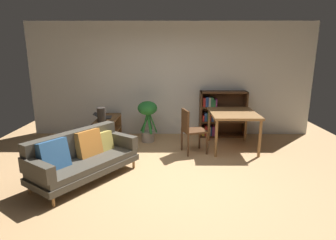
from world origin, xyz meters
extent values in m
plane|color=tan|center=(0.00, 0.00, 0.00)|extent=(8.16, 8.16, 0.00)
cube|color=silver|center=(0.00, 2.70, 1.35)|extent=(6.80, 0.10, 2.70)
cylinder|color=olive|center=(-0.67, 0.54, 0.07)|extent=(0.04, 0.04, 0.15)
cylinder|color=olive|center=(-1.57, -0.74, 0.07)|extent=(0.04, 0.04, 0.15)
cylinder|color=olive|center=(-1.16, 0.89, 0.07)|extent=(0.04, 0.04, 0.15)
cylinder|color=olive|center=(-2.07, -0.39, 0.07)|extent=(0.04, 0.04, 0.15)
cube|color=#474238|center=(-1.37, 0.07, 0.20)|extent=(1.59, 1.83, 0.10)
cube|color=#474238|center=(-1.37, 0.07, 0.30)|extent=(1.53, 1.75, 0.10)
cube|color=#474238|center=(-1.59, 0.23, 0.56)|extent=(1.10, 1.45, 0.41)
cube|color=#474238|center=(-0.91, 0.72, 0.46)|extent=(0.65, 0.52, 0.22)
cube|color=#474238|center=(-1.82, -0.57, 0.46)|extent=(0.65, 0.52, 0.22)
cube|color=#336093|center=(-1.72, -0.25, 0.55)|extent=(0.45, 0.50, 0.46)
cube|color=orange|center=(-1.36, 0.28, 0.54)|extent=(0.42, 0.48, 0.45)
cube|color=tan|center=(-1.18, 0.52, 0.50)|extent=(0.35, 0.38, 0.35)
cube|color=brown|center=(-1.42, 2.47, 0.29)|extent=(0.43, 0.04, 0.57)
cube|color=brown|center=(-1.42, 1.41, 0.29)|extent=(0.43, 0.04, 0.57)
cube|color=brown|center=(-1.42, 1.94, 0.26)|extent=(0.43, 1.06, 0.04)
cube|color=brown|center=(-1.42, 1.94, 0.55)|extent=(0.43, 1.10, 0.04)
cube|color=brown|center=(-1.42, 1.94, 0.02)|extent=(0.43, 1.06, 0.04)
cube|color=#333338|center=(-1.45, 2.00, 0.58)|extent=(0.24, 0.31, 0.02)
cube|color=black|center=(-1.64, 1.98, 0.63)|extent=(0.21, 0.29, 0.10)
cylinder|color=#2D2823|center=(-1.47, 1.64, 0.72)|extent=(0.18, 0.18, 0.30)
cylinder|color=slate|center=(-1.47, 1.64, 0.78)|extent=(0.10, 0.10, 0.01)
cylinder|color=#9E9389|center=(-0.53, 2.04, 0.12)|extent=(0.29, 0.29, 0.23)
cylinder|color=#287A33|center=(-0.43, 2.02, 0.51)|extent=(0.23, 0.07, 0.57)
cylinder|color=#287A33|center=(-0.49, 2.17, 0.50)|extent=(0.10, 0.28, 0.56)
cylinder|color=#287A33|center=(-0.61, 2.08, 0.40)|extent=(0.20, 0.12, 0.37)
cylinder|color=#287A33|center=(-0.58, 2.00, 0.45)|extent=(0.15, 0.12, 0.45)
cylinder|color=#287A33|center=(-0.48, 1.94, 0.43)|extent=(0.14, 0.24, 0.44)
ellipsoid|color=#287A33|center=(-0.53, 2.04, 0.78)|extent=(0.44, 0.44, 0.31)
cylinder|color=olive|center=(0.88, 2.11, 0.37)|extent=(0.06, 0.06, 0.74)
cylinder|color=olive|center=(0.88, 1.09, 0.37)|extent=(0.06, 0.06, 0.74)
cylinder|color=olive|center=(1.72, 2.11, 0.37)|extent=(0.06, 0.06, 0.74)
cylinder|color=olive|center=(1.72, 1.09, 0.37)|extent=(0.06, 0.06, 0.74)
cube|color=olive|center=(1.30, 1.60, 0.76)|extent=(0.94, 1.12, 0.05)
cylinder|color=#56351E|center=(0.61, 1.57, 0.22)|extent=(0.04, 0.04, 0.44)
cylinder|color=#56351E|center=(0.72, 1.22, 0.22)|extent=(0.04, 0.04, 0.44)
cylinder|color=#56351E|center=(0.23, 1.46, 0.22)|extent=(0.04, 0.04, 0.44)
cylinder|color=#56351E|center=(0.34, 1.10, 0.22)|extent=(0.04, 0.04, 0.44)
cube|color=#56351E|center=(0.47, 1.34, 0.46)|extent=(0.54, 0.52, 0.04)
cube|color=#56351E|center=(0.28, 1.28, 0.69)|extent=(0.14, 0.36, 0.43)
cube|color=#56351E|center=(0.71, 2.48, 0.55)|extent=(0.04, 0.33, 1.10)
cube|color=#56351E|center=(1.78, 2.48, 0.55)|extent=(0.04, 0.33, 1.10)
cube|color=#56351E|center=(1.25, 2.48, 1.08)|extent=(1.11, 0.33, 0.04)
cube|color=#56351E|center=(1.25, 2.48, 0.02)|extent=(1.11, 0.33, 0.04)
cube|color=#56351E|center=(1.25, 2.62, 0.55)|extent=(1.07, 0.04, 1.10)
cube|color=#56351E|center=(1.25, 2.48, 0.37)|extent=(1.07, 0.31, 0.04)
cube|color=#56351E|center=(1.25, 2.48, 0.73)|extent=(1.07, 0.31, 0.04)
cube|color=gold|center=(0.78, 2.46, 0.13)|extent=(0.06, 0.24, 0.18)
cube|color=red|center=(0.85, 2.46, 0.15)|extent=(0.06, 0.24, 0.22)
cube|color=silver|center=(0.92, 2.46, 0.15)|extent=(0.06, 0.26, 0.22)
cube|color=#2D5199|center=(0.97, 2.45, 0.14)|extent=(0.03, 0.20, 0.21)
cube|color=#993884|center=(1.02, 2.46, 0.15)|extent=(0.06, 0.27, 0.22)
cube|color=red|center=(0.77, 2.46, 0.46)|extent=(0.04, 0.27, 0.14)
cube|color=#2D5199|center=(0.83, 2.45, 0.49)|extent=(0.06, 0.21, 0.20)
cube|color=#337F47|center=(0.89, 2.45, 0.49)|extent=(0.04, 0.20, 0.20)
cube|color=red|center=(0.94, 2.45, 0.48)|extent=(0.04, 0.22, 0.17)
cube|color=#2D5199|center=(0.99, 2.46, 0.47)|extent=(0.06, 0.27, 0.15)
cube|color=red|center=(0.78, 2.45, 0.85)|extent=(0.06, 0.23, 0.21)
cube|color=#2D5199|center=(0.85, 2.45, 0.86)|extent=(0.07, 0.21, 0.23)
cube|color=silver|center=(0.91, 2.45, 0.85)|extent=(0.05, 0.20, 0.21)
cube|color=#337F47|center=(0.97, 2.46, 0.85)|extent=(0.06, 0.27, 0.21)
cube|color=#337F47|center=(1.03, 2.45, 0.83)|extent=(0.04, 0.22, 0.16)
cube|color=#993884|center=(1.07, 2.45, 0.84)|extent=(0.03, 0.22, 0.18)
camera|label=1|loc=(-0.02, -4.04, 2.01)|focal=29.61mm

